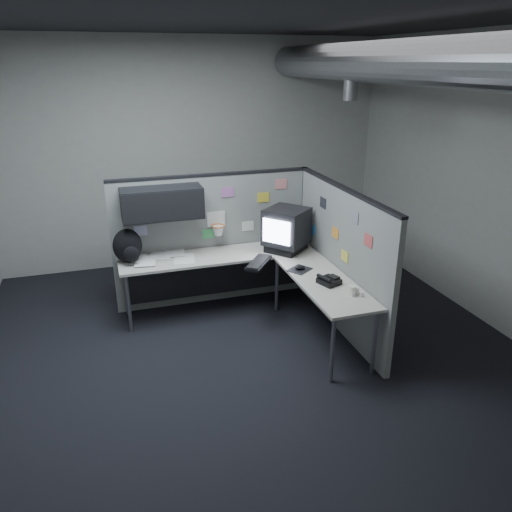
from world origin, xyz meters
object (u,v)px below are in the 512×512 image
object	(u,v)px
monitor	(286,229)
keyboard	(259,263)
phone	(329,280)
desk	(245,270)
backpack	(128,247)

from	to	relation	value
monitor	keyboard	xyz separation A→B (m)	(-0.45, -0.33, -0.25)
monitor	phone	bearing A→B (deg)	-81.23
desk	phone	size ratio (longest dim) A/B	9.16
desk	phone	xyz separation A→B (m)	(0.64, -0.87, 0.15)
keyboard	phone	xyz separation A→B (m)	(0.53, -0.71, 0.02)
backpack	phone	bearing A→B (deg)	-23.98
keyboard	backpack	bearing A→B (deg)	152.21
keyboard	phone	bearing A→B (deg)	-61.94
monitor	phone	size ratio (longest dim) A/B	2.52
monitor	backpack	world-z (taller)	monitor
backpack	monitor	bearing A→B (deg)	3.23
keyboard	backpack	distance (m)	1.48
keyboard	phone	size ratio (longest dim) A/B	1.91
keyboard	desk	bearing A→B (deg)	119.10
monitor	phone	world-z (taller)	monitor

